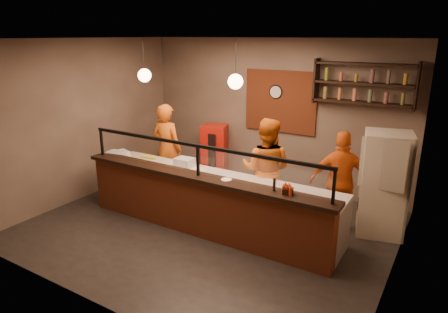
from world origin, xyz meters
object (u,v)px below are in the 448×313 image
Objects in this scene: wall_clock at (276,92)px; cook_right at (341,182)px; pepper_mill at (274,185)px; cook_left at (167,149)px; pizza_dough at (193,171)px; condiment_caddy at (288,191)px; fridge at (384,184)px; red_cooler at (214,152)px; cook_mid at (266,170)px.

wall_clock is 2.61m from cook_right.
pepper_mill is (-0.62, -1.37, 0.28)m from cook_right.
cook_left reaches higher than pepper_mill.
condiment_caddy is (2.03, -0.48, 0.20)m from pizza_dough.
pepper_mill is at bearing -141.52° from fridge.
wall_clock is 1.57× the size of pepper_mill.
fridge reaches higher than pepper_mill.
red_cooler is (-3.86, 0.80, -0.24)m from fridge.
red_cooler is 2.71× the size of pizza_dough.
cook_mid reaches higher than red_cooler.
cook_mid is 3.98× the size of pizza_dough.
condiment_caddy reaches higher than pizza_dough.
cook_mid is (0.58, -1.62, -1.16)m from wall_clock.
cook_mid reaches higher than pizza_dough.
pizza_dough is at bearing 19.10° from cook_mid.
cook_left is 1.49× the size of red_cooler.
wall_clock is 3.14m from pepper_mill.
condiment_caddy is (0.88, -1.13, 0.16)m from cook_mid.
fridge is 3.73× the size of pizza_dough.
red_cooler is 6.68× the size of pepper_mill.
fridge reaches higher than condiment_caddy.
condiment_caddy is (-0.40, -1.38, 0.23)m from cook_right.
cook_mid is at bearing -70.27° from wall_clock.
pepper_mill is (3.01, -1.23, 0.20)m from cook_left.
red_cooler reaches higher than pizza_dough.
fridge is 1.95m from condiment_caddy.
cook_left reaches higher than pizza_dough.
cook_left reaches higher than red_cooler.
cook_left reaches higher than condiment_caddy.
cook_mid is 1.31m from cook_right.
condiment_caddy is at bearing 53.95° from cook_right.
cook_right is (3.64, 0.14, -0.08)m from cook_left.
fridge is at bearing -30.99° from red_cooler.
cook_right is (1.86, -1.36, -1.22)m from wall_clock.
wall_clock reaches higher than pepper_mill.
wall_clock reaches higher than red_cooler.
wall_clock is 0.16× the size of cook_left.
fridge is (0.64, 0.26, 0.00)m from cook_right.
pizza_dough is 2.94× the size of condiment_caddy.
wall_clock is 0.23× the size of red_cooler.
cook_mid is 1.99m from fridge.
cook_left is at bearing 171.63° from fridge.
pepper_mill is (-0.22, 0.01, 0.05)m from condiment_caddy.
cook_mid is 1.47× the size of red_cooler.
cook_left reaches higher than cook_mid.
cook_mid is (2.36, -0.12, -0.01)m from cook_left.
pizza_dough is at bearing 166.55° from condiment_caddy.
pizza_dough is (-3.06, -1.15, 0.03)m from fridge.
cook_mid reaches higher than cook_right.
condiment_caddy is at bearing -13.45° from pizza_dough.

